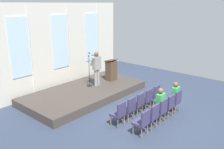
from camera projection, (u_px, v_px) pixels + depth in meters
name	position (u px, v px, depth m)	size (l,w,h in m)	color
ground_plane	(145.00, 117.00, 9.40)	(13.51, 13.51, 0.00)	#2D384C
rear_partition	(60.00, 47.00, 12.04)	(8.16, 0.14, 4.34)	beige
stage_platform	(85.00, 93.00, 11.48)	(5.87, 2.96, 0.36)	#3F3833
speaker	(96.00, 66.00, 11.67)	(0.52, 0.69, 1.71)	gray
mic_stand	(89.00, 79.00, 11.82)	(0.28, 0.28, 1.55)	black
lectern	(111.00, 70.00, 12.66)	(0.60, 0.48, 1.16)	#4C3828
chair_r0_c0	(119.00, 112.00, 8.59)	(0.46, 0.44, 0.94)	olive
chair_r0_c1	(129.00, 107.00, 9.03)	(0.46, 0.44, 0.94)	olive
chair_r0_c2	(138.00, 102.00, 9.46)	(0.46, 0.44, 0.94)	olive
chair_r0_c3	(147.00, 98.00, 9.90)	(0.46, 0.44, 0.94)	olive
chair_r0_c4	(154.00, 94.00, 10.33)	(0.46, 0.44, 0.94)	olive
chair_r1_c0	(143.00, 121.00, 7.96)	(0.46, 0.44, 0.94)	olive
chair_r1_c1	(152.00, 115.00, 8.40)	(0.46, 0.44, 0.94)	olive
chair_r1_c2	(161.00, 109.00, 8.83)	(0.46, 0.44, 0.94)	olive
audience_r1_c2	(159.00, 104.00, 8.82)	(0.36, 0.39, 1.36)	#2D2D33
chair_r1_c3	(169.00, 105.00, 9.27)	(0.46, 0.44, 0.94)	olive
chair_r1_c4	(176.00, 100.00, 9.70)	(0.46, 0.44, 0.94)	olive
audience_r1_c4	(174.00, 95.00, 9.70)	(0.36, 0.39, 1.29)	#2D2D33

